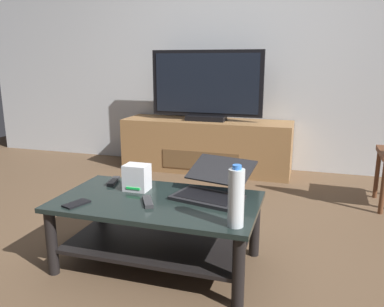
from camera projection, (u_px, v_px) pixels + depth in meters
name	position (u px, v px, depth m)	size (l,w,h in m)	color
ground_plane	(183.00, 250.00, 2.37)	(7.68, 7.68, 0.00)	brown
back_wall	(246.00, 36.00, 4.01)	(6.40, 0.12, 2.80)	silver
coffee_table	(158.00, 220.00, 2.15)	(1.12, 0.63, 0.39)	black
media_cabinet	(206.00, 145.00, 4.07)	(1.76, 0.50, 0.54)	olive
television	(206.00, 87.00, 3.91)	(1.16, 0.20, 0.71)	black
laptop	(213.00, 186.00, 2.17)	(0.45, 0.48, 0.18)	black
router_box	(137.00, 177.00, 2.26)	(0.14, 0.11, 0.15)	silver
water_bottle_near	(236.00, 197.00, 1.74)	(0.08, 0.08, 0.29)	silver
cell_phone	(77.00, 204.00, 2.04)	(0.07, 0.14, 0.01)	black
tv_remote	(148.00, 202.00, 2.06)	(0.04, 0.16, 0.02)	#2D2D30
soundbar_remote	(113.00, 181.00, 2.41)	(0.04, 0.16, 0.02)	#2D2D30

